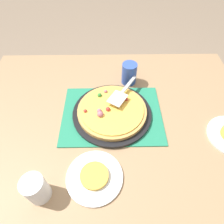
{
  "coord_description": "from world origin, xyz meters",
  "views": [
    {
      "loc": [
        -0.01,
        -0.58,
        1.49
      ],
      "look_at": [
        0.0,
        0.0,
        0.77
      ],
      "focal_mm": 30.88,
      "sensor_mm": 36.0,
      "label": 1
    }
  ],
  "objects_px": {
    "cup_near": "(36,189)",
    "pizza_pan": "(112,113)",
    "plate_far_right": "(95,177)",
    "cup_far": "(129,74)",
    "pizza": "(112,110)",
    "served_slice_right": "(94,176)",
    "pizza_server": "(122,92)"
  },
  "relations": [
    {
      "from": "pizza_pan",
      "to": "pizza_server",
      "type": "xyz_separation_m",
      "value": [
        0.05,
        0.08,
        0.06
      ]
    },
    {
      "from": "pizza",
      "to": "cup_near",
      "type": "relative_size",
      "value": 2.75
    },
    {
      "from": "served_slice_right",
      "to": "pizza_server",
      "type": "bearing_deg",
      "value": 72.49
    },
    {
      "from": "plate_far_right",
      "to": "pizza_pan",
      "type": "bearing_deg",
      "value": 76.91
    },
    {
      "from": "pizza",
      "to": "pizza_server",
      "type": "distance_m",
      "value": 0.1
    },
    {
      "from": "pizza",
      "to": "cup_far",
      "type": "height_order",
      "value": "cup_far"
    },
    {
      "from": "pizza_pan",
      "to": "plate_far_right",
      "type": "relative_size",
      "value": 1.73
    },
    {
      "from": "served_slice_right",
      "to": "cup_near",
      "type": "height_order",
      "value": "cup_near"
    },
    {
      "from": "pizza_pan",
      "to": "served_slice_right",
      "type": "height_order",
      "value": "served_slice_right"
    },
    {
      "from": "pizza",
      "to": "served_slice_right",
      "type": "xyz_separation_m",
      "value": [
        -0.07,
        -0.31,
        -0.02
      ]
    },
    {
      "from": "cup_far",
      "to": "plate_far_right",
      "type": "bearing_deg",
      "value": -107.18
    },
    {
      "from": "pizza",
      "to": "pizza_server",
      "type": "relative_size",
      "value": 1.52
    },
    {
      "from": "plate_far_right",
      "to": "served_slice_right",
      "type": "height_order",
      "value": "served_slice_right"
    },
    {
      "from": "served_slice_right",
      "to": "pizza_server",
      "type": "height_order",
      "value": "pizza_server"
    },
    {
      "from": "cup_near",
      "to": "cup_far",
      "type": "relative_size",
      "value": 1.0
    },
    {
      "from": "pizza_pan",
      "to": "cup_far",
      "type": "bearing_deg",
      "value": 67.71
    },
    {
      "from": "pizza_pan",
      "to": "cup_far",
      "type": "distance_m",
      "value": 0.26
    },
    {
      "from": "cup_near",
      "to": "pizza_pan",
      "type": "bearing_deg",
      "value": 54.17
    },
    {
      "from": "plate_far_right",
      "to": "cup_near",
      "type": "xyz_separation_m",
      "value": [
        -0.19,
        -0.06,
        0.06
      ]
    },
    {
      "from": "cup_far",
      "to": "pizza_server",
      "type": "xyz_separation_m",
      "value": [
        -0.04,
        -0.15,
        0.01
      ]
    },
    {
      "from": "pizza",
      "to": "cup_far",
      "type": "xyz_separation_m",
      "value": [
        0.1,
        0.24,
        0.03
      ]
    },
    {
      "from": "plate_far_right",
      "to": "pizza_server",
      "type": "distance_m",
      "value": 0.42
    },
    {
      "from": "cup_near",
      "to": "pizza_server",
      "type": "relative_size",
      "value": 0.55
    },
    {
      "from": "pizza",
      "to": "served_slice_right",
      "type": "bearing_deg",
      "value": -102.92
    },
    {
      "from": "pizza_server",
      "to": "cup_near",
      "type": "bearing_deg",
      "value": -125.16
    },
    {
      "from": "served_slice_right",
      "to": "cup_near",
      "type": "bearing_deg",
      "value": -163.04
    },
    {
      "from": "pizza_pan",
      "to": "cup_near",
      "type": "height_order",
      "value": "cup_near"
    },
    {
      "from": "served_slice_right",
      "to": "pizza_pan",
      "type": "bearing_deg",
      "value": 76.91
    },
    {
      "from": "plate_far_right",
      "to": "cup_far",
      "type": "relative_size",
      "value": 1.83
    },
    {
      "from": "pizza_pan",
      "to": "served_slice_right",
      "type": "relative_size",
      "value": 3.45
    },
    {
      "from": "plate_far_right",
      "to": "served_slice_right",
      "type": "relative_size",
      "value": 2.0
    },
    {
      "from": "cup_far",
      "to": "pizza_server",
      "type": "height_order",
      "value": "cup_far"
    }
  ]
}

